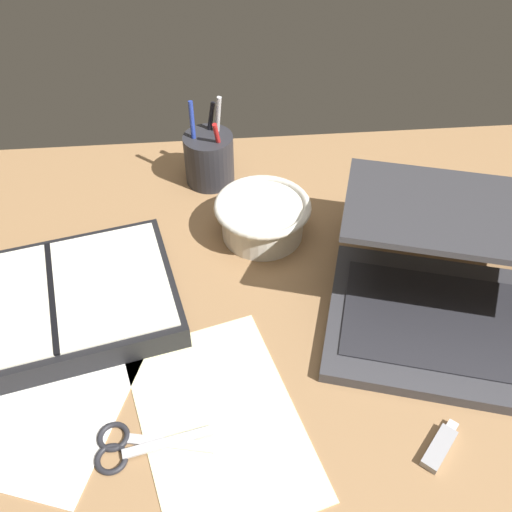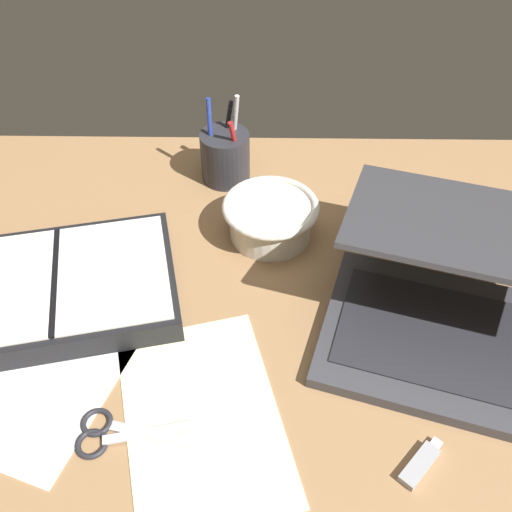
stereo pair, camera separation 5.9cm
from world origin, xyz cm
name	(u,v)px [view 1 (the left image)]	position (x,y,z in cm)	size (l,w,h in cm)	color
desk_top	(298,342)	(0.00, 0.00, 1.00)	(140.00, 100.00, 2.00)	#936D47
laptop	(460,287)	(22.26, 2.52, 7.45)	(42.39, 42.19, 16.43)	#38383D
bowl	(263,217)	(-2.98, 21.52, 5.60)	(15.40, 15.40, 6.49)	silver
pen_cup	(209,158)	(-10.98, 36.93, 6.72)	(8.72, 8.72, 15.93)	#28282D
planner	(55,304)	(-33.63, 7.20, 4.07)	(37.86, 30.13, 4.33)	black
scissors	(128,446)	(-22.33, -14.27, 2.34)	(13.93, 6.68, 0.80)	#B7B7BC
paper_sheet_front	(220,420)	(-11.41, -11.68, 2.08)	(18.50, 28.19, 0.16)	#F4EFB2
paper_sheet_beside_planner	(56,403)	(-31.71, -7.58, 2.08)	(16.39, 23.28, 0.16)	white
usb_drive	(440,447)	(14.10, -17.64, 2.50)	(6.06, 6.38, 1.00)	#99999E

